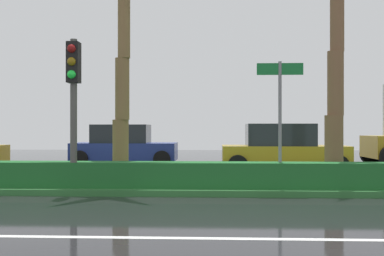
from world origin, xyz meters
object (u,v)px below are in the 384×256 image
(street_name_sign, at_px, (280,106))
(car_in_traffic_second, at_px, (124,146))
(traffic_signal_median_left, at_px, (73,85))
(car_in_traffic_third, at_px, (283,149))

(street_name_sign, relative_size, car_in_traffic_second, 0.70)
(traffic_signal_median_left, distance_m, car_in_traffic_third, 8.22)
(traffic_signal_median_left, relative_size, street_name_sign, 1.17)
(traffic_signal_median_left, bearing_deg, car_in_traffic_third, 44.85)
(traffic_signal_median_left, distance_m, street_name_sign, 4.91)
(traffic_signal_median_left, bearing_deg, street_name_sign, 4.43)
(street_name_sign, distance_m, car_in_traffic_third, 5.50)
(street_name_sign, xyz_separation_m, car_in_traffic_third, (0.82, 5.29, -1.25))
(street_name_sign, bearing_deg, traffic_signal_median_left, -175.57)
(traffic_signal_median_left, xyz_separation_m, car_in_traffic_third, (5.70, 5.67, -1.74))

